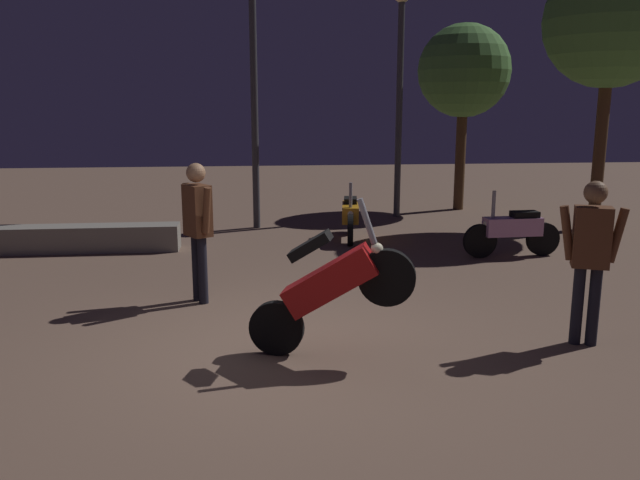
% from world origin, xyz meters
% --- Properties ---
extents(ground_plane, '(40.00, 40.00, 0.00)m').
position_xyz_m(ground_plane, '(0.00, 0.00, 0.00)').
color(ground_plane, brown).
extents(motorcycle_red_foreground, '(1.62, 0.55, 1.63)m').
position_xyz_m(motorcycle_red_foreground, '(0.42, -0.24, 0.74)').
color(motorcycle_red_foreground, black).
rests_on(motorcycle_red_foreground, ground_plane).
extents(motorcycle_orange_parked_left, '(0.43, 1.66, 1.11)m').
position_xyz_m(motorcycle_orange_parked_left, '(1.48, 5.44, 0.44)').
color(motorcycle_orange_parked_left, black).
rests_on(motorcycle_orange_parked_left, ground_plane).
extents(motorcycle_pink_parked_right, '(1.66, 0.34, 1.11)m').
position_xyz_m(motorcycle_pink_parked_right, '(3.95, 3.78, 0.44)').
color(motorcycle_pink_parked_right, black).
rests_on(motorcycle_pink_parked_right, ground_plane).
extents(person_rider_beside, '(0.43, 0.61, 1.78)m').
position_xyz_m(person_rider_beside, '(-1.01, 1.78, 1.07)').
color(person_rider_beside, black).
rests_on(person_rider_beside, ground_plane).
extents(person_bystander_far, '(0.65, 0.36, 1.74)m').
position_xyz_m(person_bystander_far, '(3.14, -0.14, 1.05)').
color(person_bystander_far, black).
rests_on(person_bystander_far, ground_plane).
extents(streetlamp_near, '(0.36, 0.36, 5.62)m').
position_xyz_m(streetlamp_near, '(-0.25, 6.76, 3.52)').
color(streetlamp_near, '#38383D').
rests_on(streetlamp_near, ground_plane).
extents(streetlamp_far, '(0.36, 0.36, 4.93)m').
position_xyz_m(streetlamp_far, '(2.89, 7.76, 3.14)').
color(streetlamp_far, '#38383D').
rests_on(streetlamp_far, ground_plane).
extents(tree_left_bg, '(2.13, 2.13, 4.30)m').
position_xyz_m(tree_left_bg, '(4.58, 8.61, 3.20)').
color(tree_left_bg, '#4C331E').
rests_on(tree_left_bg, ground_plane).
extents(tree_center_bg, '(2.55, 2.55, 5.33)m').
position_xyz_m(tree_center_bg, '(6.56, 5.96, 4.03)').
color(tree_center_bg, '#4C331E').
rests_on(tree_center_bg, ground_plane).
extents(planter_wall_low, '(4.00, 0.50, 0.45)m').
position_xyz_m(planter_wall_low, '(-3.61, 4.90, 0.23)').
color(planter_wall_low, gray).
rests_on(planter_wall_low, ground_plane).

